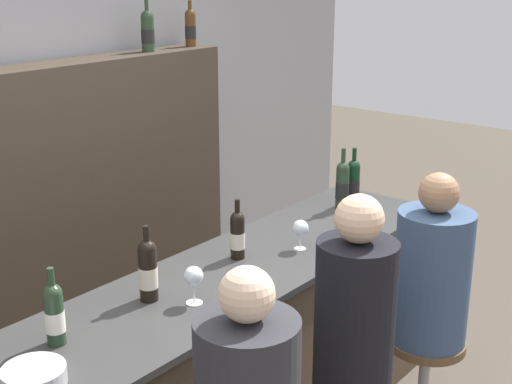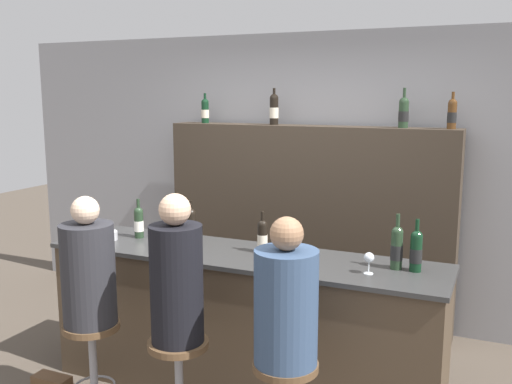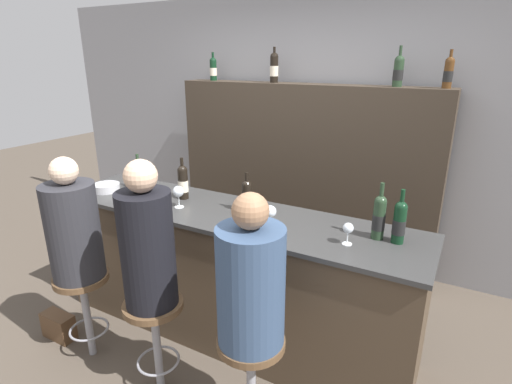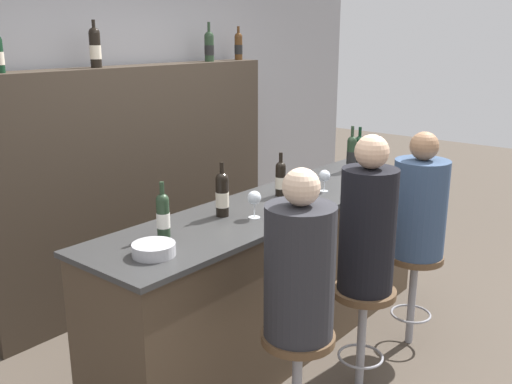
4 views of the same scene
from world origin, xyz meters
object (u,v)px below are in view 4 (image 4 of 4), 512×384
object	(u,v)px
wine_bottle_backbar_1	(95,47)
wine_glass_2	(362,165)
wine_bottle_counter_4	(359,152)
guest_seated_right	(420,204)
wine_bottle_counter_2	(281,178)
bar_stool_middle	(363,311)
wine_bottle_backbar_2	(209,46)
wine_glass_0	(254,199)
wine_glass_1	(324,176)
guest_seated_middle	(368,224)
metal_bowl	(154,249)
wine_bottle_backbar_3	(238,46)
bar_stool_right	(414,274)
bar_stool_left	(297,359)
wine_bottle_counter_0	(163,215)
wine_bottle_counter_3	(352,153)
wine_bottle_counter_1	(222,194)
guest_seated_left	(300,266)

from	to	relation	value
wine_bottle_backbar_1	wine_glass_2	bearing A→B (deg)	-50.26
wine_bottle_counter_4	guest_seated_right	xyz separation A→B (m)	(-0.55, -0.76, -0.15)
wine_bottle_counter_2	wine_bottle_backbar_1	xyz separation A→B (m)	(-0.44, 1.28, 0.81)
wine_bottle_backbar_1	bar_stool_middle	size ratio (longest dim) A/B	0.50
wine_bottle_backbar_2	wine_glass_0	bearing A→B (deg)	-128.52
wine_glass_1	guest_seated_middle	distance (m)	0.76
wine_glass_0	bar_stool_middle	distance (m)	0.89
wine_bottle_counter_2	wine_bottle_backbar_2	distance (m)	1.66
wine_glass_2	guest_seated_right	bearing A→B (deg)	-117.11
wine_glass_0	metal_bowl	world-z (taller)	wine_glass_0
wine_glass_0	metal_bowl	distance (m)	0.75
wine_bottle_counter_2	wine_bottle_backbar_1	world-z (taller)	wine_bottle_backbar_1
wine_bottle_backbar_3	guest_seated_middle	distance (m)	2.56
wine_bottle_counter_4	bar_stool_right	bearing A→B (deg)	-126.05
bar_stool_left	wine_glass_2	bearing A→B (deg)	20.13
wine_bottle_counter_0	guest_seated_right	size ratio (longest dim) A/B	0.37
wine_bottle_counter_3	wine_glass_2	bearing A→B (deg)	-128.73
wine_bottle_counter_1	guest_seated_right	world-z (taller)	guest_seated_right
wine_bottle_counter_3	guest_seated_right	xyz separation A→B (m)	(-0.44, -0.76, -0.16)
bar_stool_middle	bar_stool_right	xyz separation A→B (m)	(0.67, 0.00, 0.00)
guest_seated_right	guest_seated_middle	bearing A→B (deg)	180.00
wine_bottle_counter_3	wine_bottle_backbar_3	world-z (taller)	wine_bottle_backbar_3
wine_bottle_counter_1	wine_glass_1	size ratio (longest dim) A/B	2.17
wine_bottle_backbar_1	wine_glass_0	world-z (taller)	wine_bottle_backbar_1
wine_bottle_counter_1	metal_bowl	size ratio (longest dim) A/B	1.52
wine_bottle_backbar_3	wine_glass_0	xyz separation A→B (m)	(-1.53, -1.45, -0.79)
wine_bottle_counter_0	bar_stool_right	size ratio (longest dim) A/B	0.46
wine_bottle_counter_1	guest_seated_right	xyz separation A→B (m)	(1.02, -0.76, -0.15)
wine_glass_0	guest_seated_right	bearing A→B (deg)	-32.54
wine_bottle_counter_3	guest_seated_middle	world-z (taller)	guest_seated_middle
wine_bottle_counter_0	wine_glass_2	distance (m)	1.78
wine_bottle_counter_0	wine_bottle_counter_3	size ratio (longest dim) A/B	0.85
wine_bottle_backbar_3	wine_bottle_backbar_1	bearing A→B (deg)	180.00
wine_bottle_backbar_2	metal_bowl	bearing A→B (deg)	-142.73
wine_bottle_backbar_2	bar_stool_left	size ratio (longest dim) A/B	0.50
wine_bottle_backbar_1	bar_stool_middle	xyz separation A→B (m)	(0.23, -2.04, -1.43)
wine_bottle_counter_3	wine_bottle_counter_4	world-z (taller)	wine_bottle_counter_3
wine_bottle_counter_0	wine_glass_1	distance (m)	1.28
wine_bottle_counter_1	wine_bottle_counter_4	xyz separation A→B (m)	(1.57, 0.00, -0.00)
wine_glass_0	guest_seated_middle	distance (m)	0.65
wine_bottle_counter_4	wine_bottle_backbar_2	world-z (taller)	wine_bottle_backbar_2
wine_bottle_counter_1	wine_bottle_counter_4	size ratio (longest dim) A/B	0.98
wine_bottle_counter_2	wine_glass_2	world-z (taller)	wine_bottle_counter_2
wine_glass_1	wine_bottle_counter_3	bearing A→B (deg)	14.68
wine_bottle_counter_2	guest_seated_left	distance (m)	1.15
wine_bottle_counter_2	guest_seated_left	xyz separation A→B (m)	(-0.85, -0.76, -0.13)
wine_bottle_backbar_2	wine_glass_1	xyz separation A→B (m)	(-0.42, -1.45, -0.81)
wine_bottle_counter_3	guest_seated_middle	distance (m)	1.35
wine_glass_1	guest_seated_right	xyz separation A→B (m)	(0.20, -0.59, -0.12)
wine_bottle_counter_4	wine_bottle_counter_0	bearing A→B (deg)	-180.00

